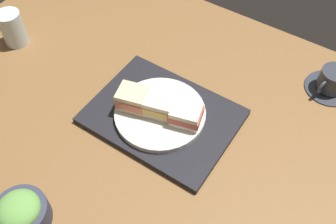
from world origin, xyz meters
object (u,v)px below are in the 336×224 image
object	(u,v)px
sandwich_middle	(159,106)
salad_bowl	(21,213)
sandwich_near	(133,98)
sandwich_far	(186,115)
drinking_glass	(13,28)
coffee_cup	(332,82)
sandwich_plate	(159,115)

from	to	relation	value
sandwich_middle	salad_bowl	world-z (taller)	sandwich_middle
sandwich_near	sandwich_middle	xyz separation A→B (cm)	(6.89, 1.61, -0.15)
sandwich_far	drinking_glass	bearing A→B (deg)	-179.39
sandwich_middle	sandwich_far	distance (cm)	7.08
salad_bowl	drinking_glass	world-z (taller)	drinking_glass
salad_bowl	drinking_glass	bearing A→B (deg)	138.42
coffee_cup	drinking_glass	distance (cm)	92.59
sandwich_plate	sandwich_near	bearing A→B (deg)	-166.87
sandwich_near	drinking_glass	size ratio (longest dim) A/B	0.82
sandwich_plate	coffee_cup	world-z (taller)	coffee_cup
coffee_cup	drinking_glass	bearing A→B (deg)	-158.55
sandwich_near	sandwich_middle	world-z (taller)	sandwich_near
sandwich_plate	sandwich_far	size ratio (longest dim) A/B	2.56
salad_bowl	coffee_cup	distance (cm)	84.20
sandwich_plate	salad_bowl	distance (cm)	39.19
sandwich_middle	sandwich_far	bearing A→B (deg)	13.13
sandwich_middle	coffee_cup	distance (cm)	48.02
sandwich_far	coffee_cup	xyz separation A→B (cm)	(26.04, 33.21, -2.76)
salad_bowl	sandwich_near	bearing A→B (deg)	86.41
sandwich_plate	salad_bowl	size ratio (longest dim) A/B	2.00
sandwich_far	sandwich_plate	bearing A→B (deg)	-166.87
sandwich_plate	coffee_cup	distance (cm)	47.93
sandwich_plate	sandwich_far	distance (cm)	7.75
sandwich_plate	sandwich_middle	xyz separation A→B (cm)	(-0.00, 0.00, 3.31)
sandwich_plate	salad_bowl	world-z (taller)	salad_bowl
sandwich_far	salad_bowl	bearing A→B (deg)	-112.05
salad_bowl	drinking_glass	xyz separation A→B (cm)	(-44.03, 39.06, 1.67)
sandwich_middle	drinking_glass	distance (cm)	53.23
sandwich_middle	sandwich_far	size ratio (longest dim) A/B	0.98
sandwich_middle	salad_bowl	distance (cm)	39.24
sandwich_far	salad_bowl	world-z (taller)	sandwich_far
sandwich_middle	salad_bowl	xyz separation A→B (cm)	(-9.18, -38.09, -2.27)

